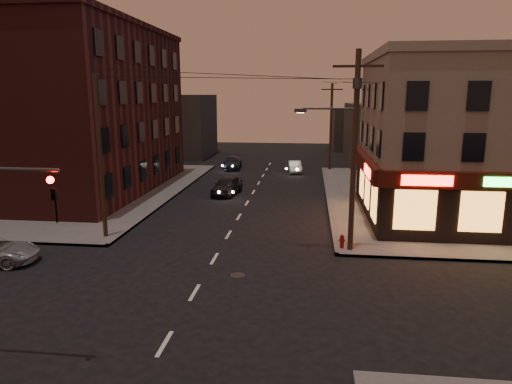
# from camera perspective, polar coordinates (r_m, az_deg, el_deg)

# --- Properties ---
(ground) EXTENTS (120.00, 120.00, 0.00)m
(ground) POSITION_cam_1_polar(r_m,az_deg,el_deg) (19.48, -7.69, -12.35)
(ground) COLOR black
(ground) RESTS_ON ground
(sidewalk_ne) EXTENTS (24.00, 28.00, 0.15)m
(sidewalk_ne) POSITION_cam_1_polar(r_m,az_deg,el_deg) (39.38, 26.46, -0.84)
(sidewalk_ne) COLOR #514F4C
(sidewalk_ne) RESTS_ON ground
(sidewalk_nw) EXTENTS (24.00, 28.00, 0.15)m
(sidewalk_nw) POSITION_cam_1_polar(r_m,az_deg,el_deg) (43.35, -24.85, 0.39)
(sidewalk_nw) COLOR #514F4C
(sidewalk_nw) RESTS_ON ground
(pizza_building) EXTENTS (15.85, 12.85, 10.50)m
(pizza_building) POSITION_cam_1_polar(r_m,az_deg,el_deg) (32.73, 27.12, 6.08)
(pizza_building) COLOR gray
(pizza_building) RESTS_ON sidewalk_ne
(brick_apartment) EXTENTS (12.00, 20.00, 13.00)m
(brick_apartment) POSITION_cam_1_polar(r_m,az_deg,el_deg) (40.89, -21.42, 9.34)
(brick_apartment) COLOR #491B17
(brick_apartment) RESTS_ON sidewalk_nw
(bg_building_ne_a) EXTENTS (10.00, 12.00, 7.00)m
(bg_building_ne_a) POSITION_cam_1_polar(r_m,az_deg,el_deg) (56.13, 16.45, 6.97)
(bg_building_ne_a) COLOR #3F3D3A
(bg_building_ne_a) RESTS_ON ground
(bg_building_nw) EXTENTS (9.00, 10.00, 8.00)m
(bg_building_nw) POSITION_cam_1_polar(r_m,az_deg,el_deg) (61.84, -9.95, 8.17)
(bg_building_nw) COLOR #3F3D3A
(bg_building_nw) RESTS_ON ground
(bg_building_ne_b) EXTENTS (8.00, 8.00, 6.00)m
(bg_building_ne_b) POSITION_cam_1_polar(r_m,az_deg,el_deg) (69.73, 12.89, 7.65)
(bg_building_ne_b) COLOR #3F3D3A
(bg_building_ne_b) RESTS_ON ground
(utility_pole_main) EXTENTS (4.20, 0.44, 10.00)m
(utility_pole_main) POSITION_cam_1_polar(r_m,az_deg,el_deg) (23.16, 11.95, 6.22)
(utility_pole_main) COLOR #382619
(utility_pole_main) RESTS_ON sidewalk_ne
(utility_pole_far) EXTENTS (0.26, 0.26, 9.00)m
(utility_pole_far) POSITION_cam_1_polar(r_m,az_deg,el_deg) (49.32, 9.34, 8.01)
(utility_pole_far) COLOR #382619
(utility_pole_far) RESTS_ON sidewalk_ne
(utility_pole_west) EXTENTS (0.24, 0.24, 9.00)m
(utility_pole_west) POSITION_cam_1_polar(r_m,az_deg,el_deg) (26.46, -18.89, 4.12)
(utility_pole_west) COLOR #382619
(utility_pole_west) RESTS_ON sidewalk_nw
(sedan_near) EXTENTS (2.31, 4.54, 1.48)m
(sedan_near) POSITION_cam_1_polar(r_m,az_deg,el_deg) (37.32, -3.64, 0.81)
(sedan_near) COLOR black
(sedan_near) RESTS_ON ground
(sedan_mid) EXTENTS (1.73, 3.82, 1.21)m
(sedan_mid) POSITION_cam_1_polar(r_m,az_deg,el_deg) (48.15, 4.84, 3.18)
(sedan_mid) COLOR gray
(sedan_mid) RESTS_ON ground
(sedan_far) EXTENTS (2.19, 4.73, 1.34)m
(sedan_far) POSITION_cam_1_polar(r_m,az_deg,el_deg) (50.49, -2.97, 3.69)
(sedan_far) COLOR black
(sedan_far) RESTS_ON ground
(fire_hydrant) EXTENTS (0.33, 0.33, 0.73)m
(fire_hydrant) POSITION_cam_1_polar(r_m,az_deg,el_deg) (24.40, 10.71, -5.97)
(fire_hydrant) COLOR maroon
(fire_hydrant) RESTS_ON sidewalk_ne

